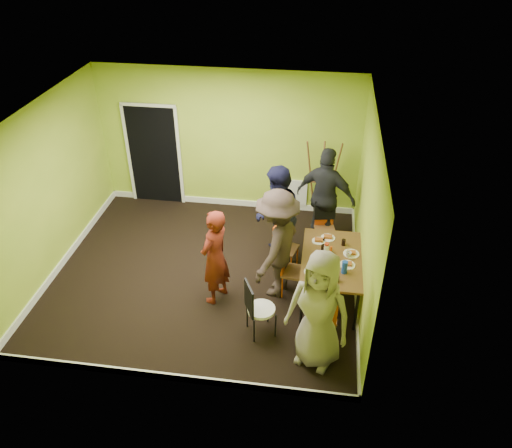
{
  "coord_description": "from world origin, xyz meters",
  "views": [
    {
      "loc": [
        1.76,
        -6.36,
        5.35
      ],
      "look_at": [
        0.85,
        0.0,
        1.07
      ],
      "focal_mm": 35.0,
      "sensor_mm": 36.0,
      "label": 1
    }
  ],
  "objects": [
    {
      "name": "thermos",
      "position": [
        1.96,
        -0.26,
        0.86
      ],
      "size": [
        0.08,
        0.08,
        0.22
      ],
      "primitive_type": "cylinder",
      "color": "white",
      "rests_on": "dining_table"
    },
    {
      "name": "ground",
      "position": [
        0.0,
        0.0,
        0.0
      ],
      "size": [
        5.0,
        5.0,
        0.0
      ],
      "primitive_type": "plane",
      "color": "black",
      "rests_on": "ground"
    },
    {
      "name": "room_walls",
      "position": [
        -0.02,
        0.04,
        0.99
      ],
      "size": [
        5.04,
        4.54,
        2.82
      ],
      "color": "#93B52E",
      "rests_on": "ground"
    },
    {
      "name": "plate_far_front",
      "position": [
        2.0,
        -0.81,
        0.76
      ],
      "size": [
        0.24,
        0.24,
        0.01
      ],
      "primitive_type": "cylinder",
      "color": "white",
      "rests_on": "dining_table"
    },
    {
      "name": "chair_bentwood",
      "position": [
        1.04,
        -1.23,
        0.51
      ],
      "size": [
        0.48,
        0.48,
        0.92
      ],
      "rotation": [
        0.0,
        0.0,
        -1.11
      ],
      "color": "black",
      "rests_on": "ground"
    },
    {
      "name": "plate_far_back",
      "position": [
        1.98,
        0.24,
        0.76
      ],
      "size": [
        0.23,
        0.23,
        0.01
      ],
      "primitive_type": "cylinder",
      "color": "white",
      "rests_on": "dining_table"
    },
    {
      "name": "chair_left_near",
      "position": [
        1.43,
        -0.28,
        0.51
      ],
      "size": [
        0.42,
        0.42,
        0.91
      ],
      "rotation": [
        0.0,
        0.0,
        -1.68
      ],
      "color": "#F05B16",
      "rests_on": "ground"
    },
    {
      "name": "chair_back_end",
      "position": [
        1.91,
        1.12,
        0.63
      ],
      "size": [
        0.43,
        0.49,
        0.89
      ],
      "rotation": [
        0.0,
        0.0,
        3.33
      ],
      "color": "#F05B16",
      "rests_on": "ground"
    },
    {
      "name": "person_front_end",
      "position": [
        1.9,
        -1.59,
        0.89
      ],
      "size": [
        1.01,
        0.84,
        1.78
      ],
      "primitive_type": "imported",
      "rotation": [
        0.0,
        0.0,
        -0.36
      ],
      "color": "gray",
      "rests_on": "ground"
    },
    {
      "name": "plate_near_right",
      "position": [
        1.76,
        -0.65,
        0.76
      ],
      "size": [
        0.23,
        0.23,
        0.01
      ],
      "primitive_type": "cylinder",
      "color": "white",
      "rests_on": "dining_table"
    },
    {
      "name": "person_standing",
      "position": [
        0.31,
        -0.57,
        0.8
      ],
      "size": [
        0.58,
        0.69,
        1.6
      ],
      "primitive_type": "imported",
      "rotation": [
        0.0,
        0.0,
        -1.97
      ],
      "color": "#5C190F",
      "rests_on": "ground"
    },
    {
      "name": "glass_mid",
      "position": [
        1.91,
        -0.08,
        0.79
      ],
      "size": [
        0.07,
        0.07,
        0.08
      ],
      "primitive_type": "cylinder",
      "color": "black",
      "rests_on": "dining_table"
    },
    {
      "name": "blue_bottle",
      "position": [
        2.23,
        -0.6,
        0.85
      ],
      "size": [
        0.08,
        0.08,
        0.2
      ],
      "primitive_type": "cylinder",
      "color": "#173FAC",
      "rests_on": "dining_table"
    },
    {
      "name": "glass_back",
      "position": [
        2.22,
        0.09,
        0.8
      ],
      "size": [
        0.06,
        0.06,
        0.1
      ],
      "primitive_type": "cylinder",
      "color": "black",
      "rests_on": "dining_table"
    },
    {
      "name": "person_left_near",
      "position": [
        1.21,
        -0.27,
        0.91
      ],
      "size": [
        1.02,
        1.33,
        1.83
      ],
      "primitive_type": "imported",
      "rotation": [
        0.0,
        0.0,
        -1.89
      ],
      "color": "#312520",
      "rests_on": "ground"
    },
    {
      "name": "plate_wall_back",
      "position": [
        2.34,
        -0.14,
        0.76
      ],
      "size": [
        0.24,
        0.24,
        0.01
      ],
      "primitive_type": "cylinder",
      "color": "white",
      "rests_on": "dining_table"
    },
    {
      "name": "person_back_end",
      "position": [
        1.9,
        1.25,
        0.92
      ],
      "size": [
        1.16,
        0.77,
        1.83
      ],
      "primitive_type": "imported",
      "rotation": [
        0.0,
        0.0,
        2.81
      ],
      "color": "#222327",
      "rests_on": "ground"
    },
    {
      "name": "cup_a",
      "position": [
        1.94,
        -0.53,
        0.8
      ],
      "size": [
        0.12,
        0.12,
        0.09
      ],
      "primitive_type": "imported",
      "color": "white",
      "rests_on": "dining_table"
    },
    {
      "name": "glass_front",
      "position": [
        2.13,
        -0.81,
        0.79
      ],
      "size": [
        0.07,
        0.07,
        0.09
      ],
      "primitive_type": "cylinder",
      "color": "black",
      "rests_on": "dining_table"
    },
    {
      "name": "person_left_far",
      "position": [
        1.13,
        0.5,
        0.9
      ],
      "size": [
        0.84,
        0.99,
        1.8
      ],
      "primitive_type": "imported",
      "rotation": [
        0.0,
        0.0,
        -1.37
      ],
      "color": "black",
      "rests_on": "ground"
    },
    {
      "name": "easel",
      "position": [
        1.82,
        2.02,
        0.82
      ],
      "size": [
        0.66,
        0.62,
        1.65
      ],
      "color": "brown",
      "rests_on": "ground"
    },
    {
      "name": "dining_table",
      "position": [
        2.05,
        -0.28,
        0.7
      ],
      "size": [
        0.9,
        1.5,
        0.75
      ],
      "color": "black",
      "rests_on": "ground"
    },
    {
      "name": "plate_wall_front",
      "position": [
        2.28,
        -0.42,
        0.76
      ],
      "size": [
        0.24,
        0.24,
        0.01
      ],
      "primitive_type": "cylinder",
      "color": "white",
      "rests_on": "dining_table"
    },
    {
      "name": "plate_near_left",
      "position": [
        1.84,
        0.13,
        0.76
      ],
      "size": [
        0.22,
        0.22,
        0.01
      ],
      "primitive_type": "cylinder",
      "color": "white",
      "rests_on": "dining_table"
    },
    {
      "name": "orange_bottle",
      "position": [
        2.03,
        -0.11,
        0.79
      ],
      "size": [
        0.04,
        0.04,
        0.09
      ],
      "primitive_type": "cylinder",
      "color": "#F05B16",
      "rests_on": "dining_table"
    },
    {
      "name": "chair_left_far",
      "position": [
        1.24,
        0.35,
        0.49
      ],
      "size": [
        0.44,
        0.44,
        0.87
      ],
      "rotation": [
        0.0,
        0.0,
        -1.85
      ],
      "color": "#F05B16",
      "rests_on": "ground"
    },
    {
      "name": "cup_b",
      "position": [
        2.29,
        -0.21,
        0.79
      ],
      "size": [
        0.1,
        0.1,
        0.09
      ],
      "primitive_type": "imported",
      "color": "white",
      "rests_on": "dining_table"
    },
    {
      "name": "chair_front_end",
      "position": [
        1.94,
        -1.31,
        0.58
      ],
      "size": [
        0.43,
        0.43,
        1.04
      ],
      "rotation": [
        0.0,
        0.0,
        -0.0
      ],
      "color": "#F05B16",
      "rests_on": "ground"
    }
  ]
}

